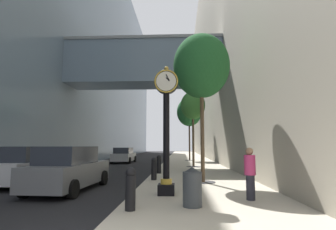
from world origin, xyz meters
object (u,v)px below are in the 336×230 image
bollard_third (154,168)px  bollard_fourth (159,164)px  car_grey_mid (69,169)px  trash_bin (192,186)px  car_silver_far (124,155)px  pedestrian_walking (250,172)px  bollard_nearest (130,188)px  street_clock (166,122)px  street_tree_mid_far (189,112)px  car_white_near (26,166)px  street_tree_near (201,67)px  street_tree_mid_near (193,106)px

bollard_third → bollard_fourth: 3.00m
car_grey_mid → trash_bin: bearing=-33.5°
trash_bin → car_silver_far: 21.18m
pedestrian_walking → car_silver_far: 20.89m
bollard_third → car_silver_far: (-4.64, 14.74, 0.06)m
bollard_fourth → car_grey_mid: car_grey_mid is taller
bollard_nearest → bollard_fourth: bearing=90.0°
street_clock → street_tree_mid_far: bearing=85.9°
bollard_nearest → car_white_near: car_white_near is taller
street_tree_mid_far → car_grey_mid: street_tree_mid_far is taller
car_grey_mid → bollard_third: bearing=36.9°
bollard_third → bollard_fourth: same height
street_clock → street_tree_mid_far: size_ratio=0.63×
bollard_nearest → street_tree_mid_far: (2.28, 22.77, 4.81)m
bollard_third → car_grey_mid: (-3.15, -2.37, 0.13)m
car_white_near → bollard_fourth: bearing=34.0°
street_tree_near → street_tree_mid_far: 17.49m
bollard_third → street_tree_near: street_tree_near is taller
car_grey_mid → car_silver_far: size_ratio=1.05×
street_tree_mid_near → car_grey_mid: street_tree_mid_near is taller
street_clock → car_grey_mid: (-3.95, 1.44, -1.72)m
bollard_fourth → bollard_nearest: bearing=-90.0°
bollard_third → trash_bin: bearing=-73.8°
street_tree_near → street_tree_mid_far: (0.00, 17.49, 0.05)m
street_tree_mid_near → pedestrian_walking: (1.12, -12.58, -3.94)m
bollard_third → car_white_near: bearing=-171.0°
bollard_nearest → car_grey_mid: bearing=131.0°
bollard_third → street_tree_mid_far: street_tree_mid_far is taller
street_tree_near → car_grey_mid: size_ratio=1.47×
street_tree_mid_near → street_tree_mid_far: bearing=90.0°
street_tree_mid_near → car_silver_far: size_ratio=1.33×
car_grey_mid → car_silver_far: 17.17m
street_tree_mid_far → street_tree_mid_near: bearing=-90.0°
bollard_nearest → street_tree_near: size_ratio=0.16×
street_tree_mid_far → car_white_near: bearing=-114.5°
street_tree_mid_far → car_silver_far: 8.64m
trash_bin → car_grey_mid: 5.69m
street_tree_mid_far → car_grey_mid: 20.45m
street_clock → street_tree_mid_near: size_ratio=0.74×
street_tree_mid_near → trash_bin: size_ratio=5.66×
street_tree_mid_near → trash_bin: street_tree_mid_near is taller
street_clock → bollard_nearest: street_clock is taller
car_grey_mid → car_silver_far: bearing=95.0°
street_tree_near → pedestrian_walking: 6.02m
pedestrian_walking → car_silver_far: (-8.04, 19.28, -0.20)m
bollard_third → street_tree_near: (2.28, -0.71, 4.77)m
car_silver_far → street_tree_near: bearing=-65.9°
bollard_nearest → pedestrian_walking: bearing=23.1°
car_white_near → street_tree_mid_near: bearing=47.9°
bollard_third → pedestrian_walking: pedestrian_walking is taller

